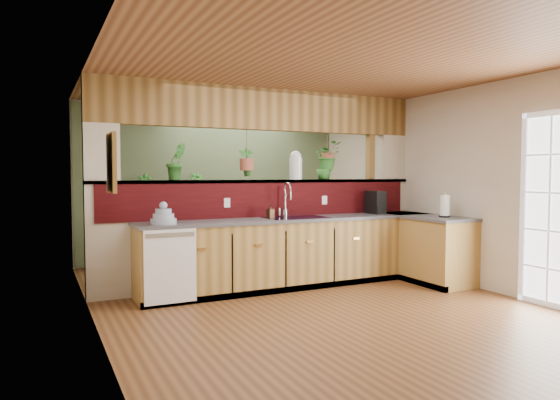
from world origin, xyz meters
name	(u,v)px	position (x,y,z in m)	size (l,w,h in m)	color
ground	(317,306)	(0.00, 0.00, 0.00)	(4.60, 7.00, 0.01)	brown
ceiling	(318,70)	(0.00, 0.00, 2.60)	(4.60, 7.00, 0.01)	brown
wall_back	(215,184)	(0.00, 3.50, 1.30)	(4.60, 0.02, 2.60)	beige
wall_left	(97,193)	(-2.30, 0.00, 1.30)	(0.02, 7.00, 2.60)	beige
wall_right	(470,187)	(2.30, 0.00, 1.30)	(0.02, 7.00, 2.60)	beige
pass_through_partition	(269,194)	(0.03, 1.35, 1.19)	(4.60, 0.21, 2.60)	beige
pass_through_ledge	(267,181)	(0.00, 1.35, 1.37)	(4.60, 0.21, 0.04)	brown
header_beam	(266,110)	(0.00, 1.35, 2.33)	(4.60, 0.15, 0.55)	brown
sage_backwall	(215,184)	(0.00, 3.48, 1.30)	(4.55, 0.02, 2.55)	#566948
countertop	(338,250)	(0.84, 0.87, 0.45)	(4.14, 1.52, 0.90)	olive
dishwasher	(170,266)	(-1.48, 0.66, 0.46)	(0.58, 0.03, 0.82)	white
navy_sink	(296,224)	(0.25, 0.98, 0.82)	(0.82, 0.50, 0.18)	black
framed_print	(112,163)	(-2.27, -0.80, 1.55)	(0.04, 0.35, 0.45)	olive
faucet	(286,198)	(0.19, 1.13, 1.15)	(0.20, 0.20, 0.46)	#B7B7B2
dish_stack	(163,217)	(-1.50, 0.88, 0.98)	(0.29, 0.29, 0.26)	#909EBA
soap_dispenser	(270,211)	(-0.08, 1.06, 0.99)	(0.08, 0.08, 0.17)	#382314
coffee_maker	(376,203)	(1.57, 1.02, 1.05)	(0.17, 0.29, 0.33)	black
paper_towel	(445,206)	(2.03, 0.16, 1.04)	(0.15, 0.15, 0.31)	black
glass_jar	(296,165)	(0.44, 1.35, 1.59)	(0.18, 0.18, 0.39)	silver
ledge_plant_left	(176,162)	(-1.22, 1.35, 1.62)	(0.25, 0.20, 0.46)	#286523
ledge_plant_right	(324,166)	(0.89, 1.35, 1.57)	(0.21, 0.21, 0.37)	#286523
hanging_plant_a	(247,152)	(-0.29, 1.35, 1.75)	(0.24, 0.21, 0.54)	brown
hanging_plant_b	(327,143)	(0.95, 1.35, 1.90)	(0.42, 0.38, 0.53)	brown
shelving_console	(169,234)	(-0.86, 3.25, 0.50)	(1.64, 0.44, 1.09)	black
shelf_plant_a	(145,187)	(-1.24, 3.25, 1.27)	(0.23, 0.16, 0.44)	#286523
shelf_plant_b	(197,186)	(-0.40, 3.25, 1.27)	(0.25, 0.25, 0.44)	#286523
floor_plant	(306,244)	(1.03, 2.10, 0.37)	(0.66, 0.57, 0.74)	#286523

